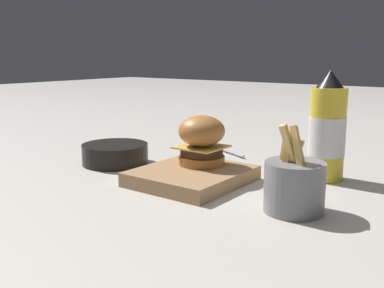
% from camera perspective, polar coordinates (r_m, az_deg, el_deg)
% --- Properties ---
extents(ground_plane, '(6.00, 6.00, 0.00)m').
position_cam_1_polar(ground_plane, '(0.89, -4.94, -4.96)').
color(ground_plane, '#B7B2A8').
extents(serving_board, '(0.21, 0.19, 0.03)m').
position_cam_1_polar(serving_board, '(0.88, 0.00, -4.08)').
color(serving_board, '#A37A51').
rests_on(serving_board, ground_plane).
extents(burger, '(0.09, 0.09, 0.10)m').
position_cam_1_polar(burger, '(0.90, 1.23, 0.53)').
color(burger, '#AD6B33').
rests_on(burger, serving_board).
extents(ketchup_bottle, '(0.07, 0.07, 0.22)m').
position_cam_1_polar(ketchup_bottle, '(0.93, 16.78, 1.57)').
color(ketchup_bottle, yellow).
rests_on(ketchup_bottle, ground_plane).
extents(fries_basket, '(0.10, 0.10, 0.14)m').
position_cam_1_polar(fries_basket, '(0.73, 12.84, -5.17)').
color(fries_basket, slate).
rests_on(fries_basket, ground_plane).
extents(side_bowl, '(0.15, 0.15, 0.05)m').
position_cam_1_polar(side_bowl, '(1.04, -9.74, -1.15)').
color(side_bowl, black).
rests_on(side_bowl, ground_plane).
extents(spoon, '(0.09, 0.16, 0.01)m').
position_cam_1_polar(spoon, '(1.19, 3.27, -0.46)').
color(spoon, '#B2B2B7').
rests_on(spoon, ground_plane).
extents(ketchup_puddle, '(0.05, 0.05, 0.00)m').
position_cam_1_polar(ketchup_puddle, '(1.00, 11.53, -3.10)').
color(ketchup_puddle, '#B21E14').
rests_on(ketchup_puddle, ground_plane).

